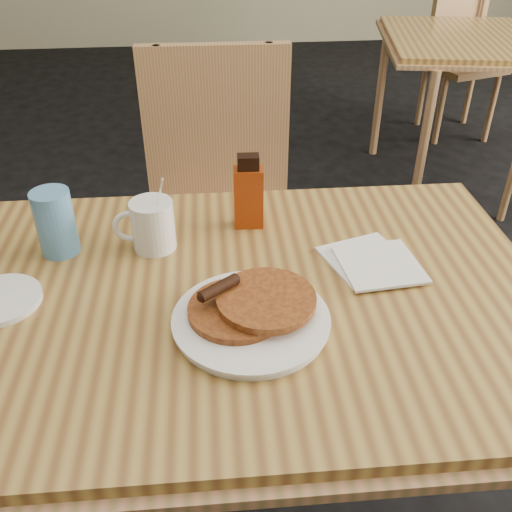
# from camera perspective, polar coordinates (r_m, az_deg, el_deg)

# --- Properties ---
(main_table) EXTENTS (1.29, 0.88, 0.75)m
(main_table) POSITION_cam_1_polar(r_m,az_deg,el_deg) (1.14, -2.09, -5.15)
(main_table) COLOR #A8843B
(main_table) RESTS_ON floor
(chair_main_far) EXTENTS (0.47, 0.47, 1.01)m
(chair_main_far) POSITION_cam_1_polar(r_m,az_deg,el_deg) (1.81, -3.65, 6.99)
(chair_main_far) COLOR tan
(chair_main_far) RESTS_ON floor
(chair_neighbor_far) EXTENTS (0.50, 0.51, 0.89)m
(chair_neighbor_far) POSITION_cam_1_polar(r_m,az_deg,el_deg) (3.95, 19.73, 19.19)
(chair_neighbor_far) COLOR tan
(chair_neighbor_far) RESTS_ON floor
(pancake_plate) EXTENTS (0.28, 0.28, 0.07)m
(pancake_plate) POSITION_cam_1_polar(r_m,az_deg,el_deg) (1.03, -0.52, -5.88)
(pancake_plate) COLOR white
(pancake_plate) RESTS_ON main_table
(coffee_mug) EXTENTS (0.13, 0.09, 0.17)m
(coffee_mug) POSITION_cam_1_polar(r_m,az_deg,el_deg) (1.23, -10.41, 3.13)
(coffee_mug) COLOR white
(coffee_mug) RESTS_ON main_table
(syrup_bottle) EXTENTS (0.07, 0.05, 0.17)m
(syrup_bottle) POSITION_cam_1_polar(r_m,az_deg,el_deg) (1.28, -0.76, 6.22)
(syrup_bottle) COLOR maroon
(syrup_bottle) RESTS_ON main_table
(napkin_stack) EXTENTS (0.20, 0.21, 0.01)m
(napkin_stack) POSITION_cam_1_polar(r_m,az_deg,el_deg) (1.21, 11.59, -0.59)
(napkin_stack) COLOR white
(napkin_stack) RESTS_ON main_table
(blue_tumbler) EXTENTS (0.10, 0.10, 0.14)m
(blue_tumbler) POSITION_cam_1_polar(r_m,az_deg,el_deg) (1.26, -19.42, 3.18)
(blue_tumbler) COLOR #5491C5
(blue_tumbler) RESTS_ON main_table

